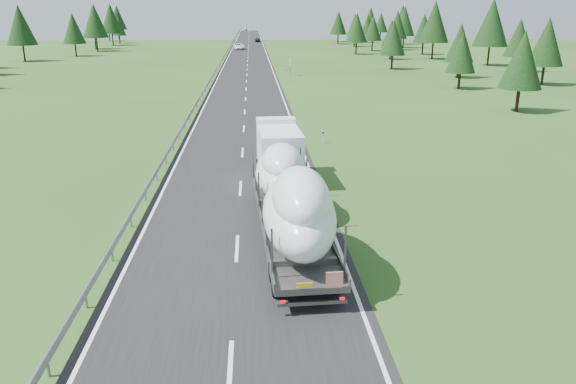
{
  "coord_description": "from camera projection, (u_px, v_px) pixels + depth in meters",
  "views": [
    {
      "loc": [
        0.82,
        -14.43,
        10.25
      ],
      "look_at": [
        2.44,
        10.97,
        2.0
      ],
      "focal_mm": 35.0,
      "sensor_mm": 36.0,
      "label": 1
    }
  ],
  "objects": [
    {
      "name": "marker_posts",
      "position": [
        271.0,
        45.0,
        164.19
      ],
      "size": [
        0.13,
        350.08,
        1.0
      ],
      "color": "silver",
      "rests_on": "ground"
    },
    {
      "name": "ground",
      "position": [
        230.0,
        369.0,
        16.81
      ],
      "size": [
        400.0,
        400.0,
        0.0
      ],
      "primitive_type": "plane",
      "color": "#264918",
      "rests_on": "ground"
    },
    {
      "name": "boat_truck",
      "position": [
        288.0,
        183.0,
        27.0
      ],
      "size": [
        3.43,
        19.44,
        4.53
      ],
      "color": "white",
      "rests_on": "ground"
    },
    {
      "name": "highway_sign",
      "position": [
        290.0,
        64.0,
        92.64
      ],
      "size": [
        0.08,
        0.9,
        2.6
      ],
      "color": "slate",
      "rests_on": "ground"
    },
    {
      "name": "road_surface",
      "position": [
        247.0,
        65.0,
        111.74
      ],
      "size": [
        10.0,
        400.0,
        0.02
      ],
      "primitive_type": "cube",
      "color": "black",
      "rests_on": "ground"
    },
    {
      "name": "distant_car_blue",
      "position": [
        246.0,
        29.0,
        301.0
      ],
      "size": [
        1.76,
        4.85,
        1.59
      ],
      "primitive_type": "imported",
      "rotation": [
        0.0,
        0.0,
        0.02
      ],
      "color": "#15183D",
      "rests_on": "ground"
    },
    {
      "name": "tree_line_right",
      "position": [
        464.0,
        31.0,
        103.36
      ],
      "size": [
        27.91,
        241.81,
        12.59
      ],
      "color": "black",
      "rests_on": "ground"
    },
    {
      "name": "distant_van",
      "position": [
        239.0,
        46.0,
        154.32
      ],
      "size": [
        2.88,
        6.05,
        1.67
      ],
      "primitive_type": "imported",
      "rotation": [
        0.0,
        0.0,
        0.02
      ],
      "color": "white",
      "rests_on": "ground"
    },
    {
      "name": "guardrail",
      "position": [
        221.0,
        62.0,
        111.19
      ],
      "size": [
        0.1,
        400.0,
        0.76
      ],
      "color": "slate",
      "rests_on": "ground"
    },
    {
      "name": "distant_car_dark",
      "position": [
        257.0,
        40.0,
        191.41
      ],
      "size": [
        1.98,
        4.61,
        1.55
      ],
      "primitive_type": "imported",
      "rotation": [
        0.0,
        0.0,
        0.03
      ],
      "color": "black",
      "rests_on": "ground"
    }
  ]
}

